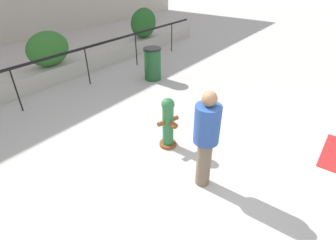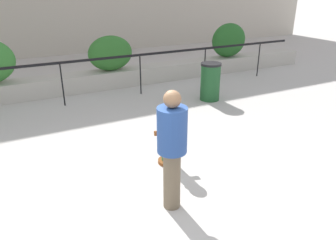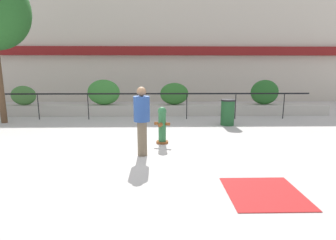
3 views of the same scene
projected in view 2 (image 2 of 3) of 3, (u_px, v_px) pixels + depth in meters
ground_plane at (134, 215)px, 4.50m from camera, size 120.00×120.00×0.00m
planter_wall_low at (57, 85)px, 9.34m from camera, size 18.00×0.70×0.50m
fence_railing_segment at (60, 67)px, 8.14m from camera, size 15.00×0.05×1.15m
hedge_bush_2 at (110, 53)px, 9.73m from camera, size 1.34×0.68×1.03m
hedge_bush_3 at (229, 40)px, 11.51m from camera, size 1.33×0.70×1.17m
fire_hydrant at (168, 134)px, 5.60m from camera, size 0.48×0.48×1.08m
pedestrian at (172, 144)px, 4.31m from camera, size 0.51×0.51×1.73m
trash_bin at (210, 82)px, 8.76m from camera, size 0.55×0.55×1.01m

